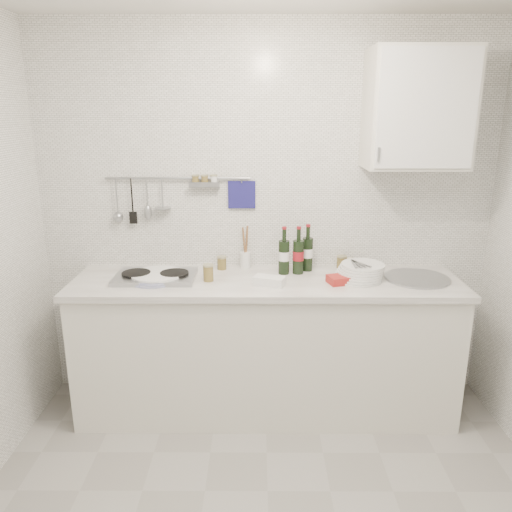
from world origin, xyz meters
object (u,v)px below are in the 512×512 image
at_px(wall_cabinet, 418,109).
at_px(utensil_crock, 245,258).
at_px(wine_bottles, 297,250).
at_px(plate_stack_sink, 360,272).
at_px(plate_stack_hob, 156,276).

xyz_separation_m(wall_cabinet, utensil_crock, (-1.04, 0.13, -0.96)).
height_order(wine_bottles, utensil_crock, wine_bottles).
height_order(plate_stack_sink, utensil_crock, utensil_crock).
distance_m(plate_stack_hob, utensil_crock, 0.62).
relative_size(wall_cabinet, plate_stack_sink, 2.13).
bearing_deg(wall_cabinet, utensil_crock, 173.04).
distance_m(plate_stack_hob, wine_bottles, 0.92).
bearing_deg(plate_stack_hob, plate_stack_sink, 0.62).
xyz_separation_m(plate_stack_sink, utensil_crock, (-0.72, 0.25, 0.02)).
distance_m(wall_cabinet, wine_bottles, 1.12).
xyz_separation_m(plate_stack_hob, wine_bottles, (0.89, 0.15, 0.13)).
bearing_deg(wine_bottles, plate_stack_sink, -19.76).
bearing_deg(plate_stack_sink, wine_bottles, 160.24).
bearing_deg(utensil_crock, plate_stack_hob, -155.01).
height_order(wall_cabinet, plate_stack_sink, wall_cabinet).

